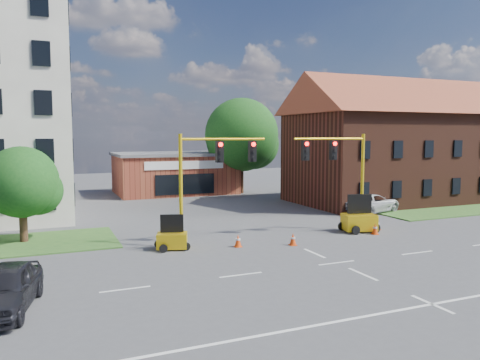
{
  "coord_description": "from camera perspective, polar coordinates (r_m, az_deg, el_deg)",
  "views": [
    {
      "loc": [
        -12.8,
        -18.45,
        6.1
      ],
      "look_at": [
        -0.83,
        10.0,
        3.16
      ],
      "focal_mm": 35.0,
      "sensor_mm": 36.0,
      "label": 1
    }
  ],
  "objects": [
    {
      "name": "ground",
      "position": [
        23.27,
        11.69,
        -9.87
      ],
      "size": [
        120.0,
        120.0,
        0.0
      ],
      "primitive_type": "plane",
      "color": "#464648",
      "rests_on": "ground"
    },
    {
      "name": "tree_nw_front",
      "position": [
        29.17,
        -24.66,
        -0.5
      ],
      "size": [
        4.25,
        4.05,
        5.51
      ],
      "color": "#362113",
      "rests_on": "ground"
    },
    {
      "name": "pickup_white",
      "position": [
        38.57,
        15.65,
        -2.71
      ],
      "size": [
        6.0,
        4.16,
        1.52
      ],
      "primitive_type": "imported",
      "rotation": [
        0.0,
        0.0,
        1.9
      ],
      "color": "silver",
      "rests_on": "ground"
    },
    {
      "name": "cone_c",
      "position": [
        30.23,
        16.14,
        -5.76
      ],
      "size": [
        0.4,
        0.4,
        0.7
      ],
      "color": "#DD3E0B",
      "rests_on": "ground"
    },
    {
      "name": "cone_d",
      "position": [
        31.71,
        16.37,
        -5.25
      ],
      "size": [
        0.4,
        0.4,
        0.7
      ],
      "color": "#DD3E0B",
      "rests_on": "ground"
    },
    {
      "name": "grass_verge_ne",
      "position": [
        41.7,
        25.24,
        -3.44
      ],
      "size": [
        14.0,
        4.0,
        0.08
      ],
      "primitive_type": "cube",
      "color": "#28541F",
      "rests_on": "ground"
    },
    {
      "name": "signal_mast_east",
      "position": [
        29.94,
        12.22,
        1.15
      ],
      "size": [
        5.3,
        0.6,
        6.2
      ],
      "color": "#9A9A94",
      "rests_on": "ground"
    },
    {
      "name": "tree_large",
      "position": [
        49.6,
        0.58,
        5.23
      ],
      "size": [
        8.1,
        7.72,
        10.04
      ],
      "color": "#362113",
      "rests_on": "ground"
    },
    {
      "name": "brick_shop",
      "position": [
        50.25,
        -7.99,
        0.89
      ],
      "size": [
        12.4,
        8.4,
        4.3
      ],
      "color": "maroon",
      "rests_on": "ground"
    },
    {
      "name": "signal_mast_west",
      "position": [
        25.95,
        -3.74,
        0.62
      ],
      "size": [
        5.3,
        0.6,
        6.2
      ],
      "color": "#9A9A94",
      "rests_on": "ground"
    },
    {
      "name": "sedan_dark",
      "position": [
        18.57,
        -26.8,
        -11.68
      ],
      "size": [
        2.82,
        5.06,
        1.63
      ],
      "primitive_type": "imported",
      "rotation": [
        0.0,
        0.0,
        -0.2
      ],
      "color": "black",
      "rests_on": "ground"
    },
    {
      "name": "cone_b",
      "position": [
        25.87,
        -0.25,
        -7.42
      ],
      "size": [
        0.4,
        0.4,
        0.7
      ],
      "color": "#DD3E0B",
      "rests_on": "ground"
    },
    {
      "name": "cone_a",
      "position": [
        26.39,
        6.47,
        -7.2
      ],
      "size": [
        0.4,
        0.4,
        0.7
      ],
      "color": "#DD3E0B",
      "rests_on": "ground"
    },
    {
      "name": "trailer_west",
      "position": [
        25.55,
        -8.28,
        -7.12
      ],
      "size": [
        1.84,
        1.51,
        1.81
      ],
      "rotation": [
        0.0,
        0.0,
        -0.33
      ],
      "color": "yellow",
      "rests_on": "ground"
    },
    {
      "name": "townhouse_row",
      "position": [
        46.21,
        19.06,
        4.94
      ],
      "size": [
        21.0,
        11.0,
        11.5
      ],
      "color": "#492216",
      "rests_on": "ground"
    },
    {
      "name": "trailer_east",
      "position": [
        30.77,
        14.32,
        -4.8
      ],
      "size": [
        2.28,
        1.8,
        2.28
      ],
      "rotation": [
        0.0,
        0.0,
        -0.25
      ],
      "color": "yellow",
      "rests_on": "ground"
    },
    {
      "name": "lane_markings",
      "position": [
        20.97,
        16.43,
        -11.68
      ],
      "size": [
        60.0,
        36.0,
        0.01
      ],
      "primitive_type": null,
      "color": "silver",
      "rests_on": "ground"
    }
  ]
}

